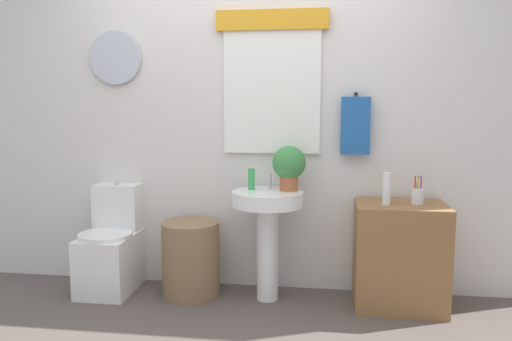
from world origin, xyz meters
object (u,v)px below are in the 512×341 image
Objects in this scene: wooden_cabinet at (400,256)px; toothbrush_cup at (418,196)px; pedestal_sink at (268,219)px; soap_bottle at (251,179)px; lotion_bottle at (387,189)px; toilet at (112,250)px; potted_plant at (289,165)px; laundry_hamper at (191,259)px.

wooden_cabinet is 3.82× the size of toothbrush_cup.
pedestal_sink is 0.30m from soap_bottle.
toothbrush_cup is (0.21, 0.06, -0.05)m from lotion_bottle.
toilet is 1.45m from potted_plant.
soap_bottle reaches higher than laundry_hamper.
laundry_hamper is 2.52× the size of lotion_bottle.
soap_bottle is 0.70× the size of lotion_bottle.
toilet is 1.11× the size of wooden_cabinet.
wooden_cabinet is 4.78× the size of soap_bottle.
pedestal_sink is 3.63× the size of lotion_bottle.
soap_bottle is at bearing 174.35° from lotion_bottle.
toilet is 1.19m from pedestal_sink.
pedestal_sink is at bearing 0.00° from laundry_hamper.
potted_plant is at bearing 171.25° from lotion_bottle.
potted_plant is (0.26, 0.01, 0.10)m from soap_bottle.
lotion_bottle is (0.79, -0.04, 0.24)m from pedestal_sink.
toilet reaches higher than wooden_cabinet.
pedestal_sink is 0.40m from potted_plant.
wooden_cabinet is at bearing 21.12° from lotion_bottle.
lotion_bottle is at bearing -2.90° from pedestal_sink.
soap_bottle is 0.28m from potted_plant.
laundry_hamper is 1.73× the size of potted_plant.
toilet is 1.02× the size of pedestal_sink.
lotion_bottle is at bearing -8.75° from potted_plant.
soap_bottle reaches higher than toilet.
wooden_cabinet is at bearing -0.92° from toilet.
lotion_bottle is (0.65, -0.10, -0.13)m from potted_plant.
potted_plant reaches higher than toothbrush_cup.
laundry_hamper is at bearing 180.00° from pedestal_sink.
pedestal_sink is (1.16, -0.03, 0.27)m from toilet.
laundry_hamper is 3.61× the size of soap_bottle.
toothbrush_cup is at bearing 0.74° from laundry_hamper.
wooden_cabinet is 0.42m from toothbrush_cup.
laundry_hamper is at bearing 178.29° from lotion_bottle.
potted_plant is 1.46× the size of lotion_bottle.
toilet is at bearing -178.81° from potted_plant.
wooden_cabinet is 0.96m from potted_plant.
toothbrush_cup is (1.00, 0.02, 0.19)m from pedestal_sink.
toilet is 2.21m from toothbrush_cup.
wooden_cabinet reaches higher than laundry_hamper.
lotion_bottle is (-0.10, -0.04, 0.46)m from wooden_cabinet.
potted_plant is at bearing 1.19° from toilet.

